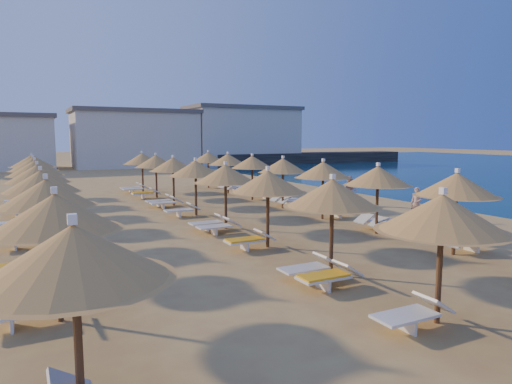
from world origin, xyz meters
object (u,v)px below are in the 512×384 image
beachgoer_a (417,204)px  beachgoer_b (350,191)px  jetty (309,158)px  parasol_row_east (348,174)px  parasol_row_west (245,179)px

beachgoer_a → beachgoer_b: 5.00m
jetty → parasol_row_east: bearing=-119.0°
parasol_row_east → beachgoer_a: parasol_row_east is taller
parasol_row_west → beachgoer_b: parasol_row_west is taller
beachgoer_a → beachgoer_b: (0.13, 5.00, 0.06)m
beachgoer_a → parasol_row_west: bearing=-111.7°
jetty → beachgoer_b: beachgoer_b is taller
parasol_row_east → beachgoer_a: bearing=-6.4°
jetty → beachgoer_b: 42.25m
jetty → parasol_row_west: 50.96m
beachgoer_b → parasol_row_west: bearing=-105.0°
jetty → beachgoer_a: bearing=-114.9°
parasol_row_west → beachgoer_a: size_ratio=23.27×
parasol_row_east → beachgoer_a: 4.00m
jetty → parasol_row_west: bearing=-123.7°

